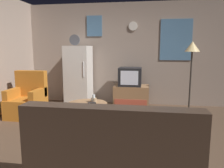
{
  "coord_description": "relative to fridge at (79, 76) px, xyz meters",
  "views": [
    {
      "loc": [
        0.63,
        -3.31,
        1.45
      ],
      "look_at": [
        -0.05,
        0.9,
        0.75
      ],
      "focal_mm": 35.4,
      "sensor_mm": 36.0,
      "label": 1
    }
  ],
  "objects": [
    {
      "name": "crt_tv",
      "position": [
        1.31,
        -0.03,
        0.01
      ],
      "size": [
        0.54,
        0.51,
        0.44
      ],
      "color": "black",
      "rests_on": "tv_stand"
    },
    {
      "name": "standing_lamp",
      "position": [
        2.66,
        -0.34,
        0.6
      ],
      "size": [
        0.32,
        0.32,
        1.59
      ],
      "color": "#332D28",
      "rests_on": "ground_plane"
    },
    {
      "name": "ground_plane",
      "position": [
        1.09,
        -2.03,
        -0.75
      ],
      "size": [
        12.0,
        12.0,
        0.0
      ],
      "primitive_type": "plane",
      "color": "#4C3828"
    },
    {
      "name": "wine_glass",
      "position": [
        0.77,
        -1.56,
        -0.21
      ],
      "size": [
        0.05,
        0.05,
        0.15
      ],
      "primitive_type": "cylinder",
      "color": "silver",
      "rests_on": "coffee_table"
    },
    {
      "name": "mug_ceramic_tan",
      "position": [
        0.79,
        -1.55,
        -0.24
      ],
      "size": [
        0.08,
        0.08,
        0.09
      ],
      "primitive_type": "cylinder",
      "color": "tan",
      "rests_on": "coffee_table"
    },
    {
      "name": "mug_ceramic_white",
      "position": [
        0.74,
        -1.48,
        -0.24
      ],
      "size": [
        0.08,
        0.08,
        0.09
      ],
      "primitive_type": "cylinder",
      "color": "silver",
      "rests_on": "coffee_table"
    },
    {
      "name": "tv_stand",
      "position": [
        1.35,
        -0.03,
        -0.48
      ],
      "size": [
        0.84,
        0.53,
        0.54
      ],
      "color": "#8E6642",
      "rests_on": "ground_plane"
    },
    {
      "name": "coffee_table",
      "position": [
        0.67,
        -1.6,
        -0.52
      ],
      "size": [
        0.72,
        0.72,
        0.47
      ],
      "color": "#8E6642",
      "rests_on": "ground_plane"
    },
    {
      "name": "armchair",
      "position": [
        -0.79,
        -1.1,
        -0.42
      ],
      "size": [
        0.68,
        0.68,
        0.96
      ],
      "color": "#B2661E",
      "rests_on": "ground_plane"
    },
    {
      "name": "couch",
      "position": [
        1.39,
        -3.2,
        -0.44
      ],
      "size": [
        1.7,
        0.8,
        0.92
      ],
      "color": "#38281E",
      "rests_on": "ground_plane"
    },
    {
      "name": "wall_with_art",
      "position": [
        1.1,
        0.42,
        0.54
      ],
      "size": [
        5.2,
        0.12,
        2.58
      ],
      "color": "gray",
      "rests_on": "ground_plane"
    },
    {
      "name": "remote_control",
      "position": [
        0.76,
        -1.62,
        -0.28
      ],
      "size": [
        0.16,
        0.09,
        0.02
      ],
      "primitive_type": "cube",
      "rotation": [
        0.0,
        0.0,
        0.31
      ],
      "color": "black",
      "rests_on": "coffee_table"
    },
    {
      "name": "book_stack",
      "position": [
        1.96,
        -0.22,
        -0.71
      ],
      "size": [
        0.2,
        0.17,
        0.08
      ],
      "color": "olive",
      "rests_on": "ground_plane"
    },
    {
      "name": "fridge",
      "position": [
        0.0,
        0.0,
        0.0
      ],
      "size": [
        0.6,
        0.62,
        1.77
      ],
      "color": "silver",
      "rests_on": "ground_plane"
    }
  ]
}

